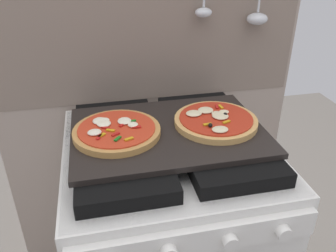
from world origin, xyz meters
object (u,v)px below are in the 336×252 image
Objects in this scene: pizza_left at (116,130)px; pizza_right at (215,120)px; baking_tray at (168,132)px; stove at (168,246)px.

pizza_left is 0.29m from pizza_right.
pizza_left is 1.00× the size of pizza_right.
stove is at bearing -90.00° from baking_tray.
stove is 0.46m from baking_tray.
stove is 1.67× the size of baking_tray.
stove is at bearing -177.68° from pizza_right.
baking_tray reaches higher than stove.
pizza_right reaches higher than baking_tray.
baking_tray is (0.00, 0.00, 0.46)m from stove.
stove is at bearing -2.64° from pizza_left.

